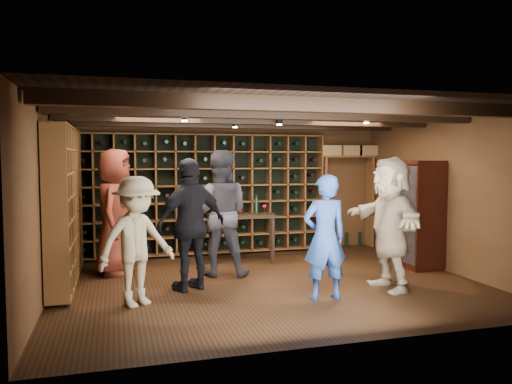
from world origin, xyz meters
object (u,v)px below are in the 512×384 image
object	(u,v)px
man_grey_suit	(219,213)
guest_beige	(390,223)
guest_khaki	(137,241)
tasting_table	(243,219)
display_cabinet	(422,217)
guest_red_floral	(115,212)
guest_woman_black	(191,224)
man_blue_shirt	(325,237)

from	to	relation	value
man_grey_suit	guest_beige	world-z (taller)	man_grey_suit
guest_khaki	guest_beige	size ratio (longest dim) A/B	0.87
guest_khaki	tasting_table	size ratio (longest dim) A/B	1.32
guest_khaki	display_cabinet	bearing A→B (deg)	-18.69
guest_red_floral	guest_beige	bearing A→B (deg)	-104.40
man_grey_suit	guest_woman_black	xyz separation A→B (m)	(-0.55, -0.75, -0.06)
guest_red_floral	guest_khaki	world-z (taller)	guest_red_floral
display_cabinet	guest_khaki	size ratio (longest dim) A/B	1.09
guest_red_floral	man_grey_suit	bearing A→B (deg)	-94.38
man_grey_suit	man_blue_shirt	bearing A→B (deg)	138.74
man_blue_shirt	man_grey_suit	xyz separation A→B (m)	(-1.03, 1.67, 0.16)
man_grey_suit	guest_beige	bearing A→B (deg)	162.51
display_cabinet	guest_khaki	xyz separation A→B (m)	(-4.60, -0.82, -0.05)
guest_woman_black	guest_beige	bearing A→B (deg)	141.09
guest_red_floral	tasting_table	world-z (taller)	guest_red_floral
display_cabinet	man_blue_shirt	world-z (taller)	display_cabinet
man_grey_suit	tasting_table	world-z (taller)	man_grey_suit
display_cabinet	man_blue_shirt	distance (m)	2.56
display_cabinet	tasting_table	world-z (taller)	display_cabinet
guest_woman_black	guest_khaki	world-z (taller)	guest_woman_black
man_blue_shirt	guest_khaki	xyz separation A→B (m)	(-2.34, 0.38, -0.01)
man_blue_shirt	man_grey_suit	bearing A→B (deg)	-57.34
man_blue_shirt	guest_khaki	world-z (taller)	man_blue_shirt
guest_khaki	man_grey_suit	bearing A→B (deg)	15.70
display_cabinet	guest_red_floral	distance (m)	4.95
guest_beige	tasting_table	world-z (taller)	guest_beige
man_blue_shirt	guest_red_floral	world-z (taller)	guest_red_floral
display_cabinet	man_grey_suit	bearing A→B (deg)	171.98
display_cabinet	guest_woman_black	distance (m)	3.86
tasting_table	display_cabinet	bearing A→B (deg)	-12.62
guest_red_floral	guest_beige	world-z (taller)	guest_red_floral
guest_woman_black	guest_beige	xyz separation A→B (m)	(2.66, -0.70, 0.01)
guest_woman_black	guest_beige	size ratio (longest dim) A/B	0.99
man_grey_suit	tasting_table	bearing A→B (deg)	-107.13
guest_beige	display_cabinet	bearing A→B (deg)	129.37
guest_khaki	guest_beige	bearing A→B (deg)	-31.50
display_cabinet	guest_red_floral	size ratio (longest dim) A/B	0.89
man_grey_suit	guest_beige	size ratio (longest dim) A/B	1.05
tasting_table	man_blue_shirt	bearing A→B (deg)	-66.30
man_grey_suit	guest_beige	distance (m)	2.56
guest_beige	tasting_table	bearing A→B (deg)	-147.67
tasting_table	guest_red_floral	bearing A→B (deg)	-155.44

